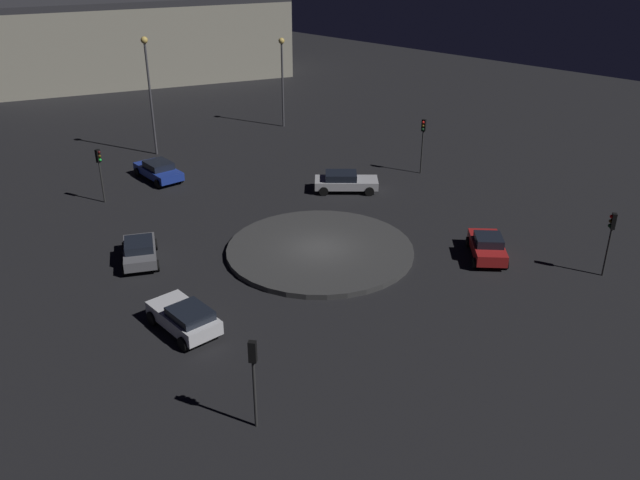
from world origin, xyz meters
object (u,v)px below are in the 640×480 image
traffic_light_east (423,136)px  traffic_light_north (100,165)px  car_grey (140,251)px  streetlamp_north (148,78)px  car_blue (158,170)px  traffic_light_southeast (611,232)px  car_silver (345,181)px  car_red (487,246)px  car_white (185,317)px  streetlamp_northeast (282,68)px  store_building (139,39)px  traffic_light_southwest (253,367)px

traffic_light_east → traffic_light_north: bearing=-45.7°
car_grey → streetlamp_north: 20.49m
traffic_light_east → traffic_light_north: (-19.44, 13.33, -0.28)m
car_blue → traffic_light_east: (14.19, -14.19, 2.29)m
car_blue → traffic_light_southeast: bearing=21.9°
streetlamp_north → car_silver: bearing=-77.1°
car_red → traffic_light_southeast: (2.30, -5.93, 1.96)m
car_blue → car_white: (-11.75, -17.92, 0.04)m
car_blue → car_red: car_red is taller
streetlamp_north → streetlamp_northeast: 13.13m
traffic_light_east → streetlamp_northeast: size_ratio=0.52×
car_blue → car_silver: bearing=40.6°
car_silver → car_red: bearing=-52.6°
traffic_light_north → traffic_light_east: bearing=41.5°
store_building → streetlamp_north: bearing=83.2°
traffic_light_east → traffic_light_southeast: 18.22m
traffic_light_southwest → store_building: 64.61m
car_red → streetlamp_northeast: streetlamp_northeast is taller
car_grey → traffic_light_east: 23.55m
car_red → store_building: bearing=-143.2°
car_silver → traffic_light_east: traffic_light_east is taller
traffic_light_north → store_building: bearing=126.7°
traffic_light_east → streetlamp_north: size_ratio=0.45×
traffic_light_southwest → traffic_light_north: bearing=38.2°
car_white → traffic_light_east: 26.30m
car_silver → streetlamp_northeast: streetlamp_northeast is taller
car_red → streetlamp_north: streetlamp_north is taller
car_white → traffic_light_southeast: size_ratio=1.13×
store_building → traffic_light_southeast: bearing=104.8°
car_grey → streetlamp_north: (12.42, 15.30, 5.61)m
traffic_light_north → streetlamp_north: bearing=110.0°
car_blue → car_grey: bearing=-32.1°
car_blue → streetlamp_northeast: bearing=108.4°
streetlamp_north → traffic_light_east: bearing=-61.0°
traffic_light_southeast → streetlamp_north: size_ratio=0.39×
car_silver → traffic_light_north: (-12.72, 11.25, 2.01)m
car_grey → streetlamp_northeast: 28.84m
traffic_light_southwest → streetlamp_north: (17.66, 30.38, 3.50)m
car_red → streetlamp_northeast: bearing=-150.6°
car_white → traffic_light_southeast: traffic_light_southeast is taller
car_blue → traffic_light_north: bearing=-71.7°
car_white → traffic_light_southeast: (18.83, -13.04, 1.91)m
traffic_light_southwest → car_white: bearing=40.2°
traffic_light_southwest → traffic_light_east: bearing=-10.4°
car_white → streetlamp_northeast: streetlamp_northeast is taller
traffic_light_north → streetlamp_northeast: 22.13m
car_grey → traffic_light_north: 10.26m
car_grey → streetlamp_northeast: bearing=-28.7°
traffic_light_north → traffic_light_southeast: bearing=8.3°
traffic_light_east → traffic_light_southwest: 30.44m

